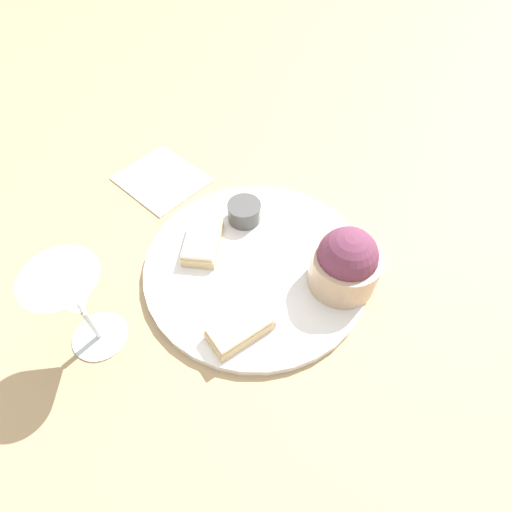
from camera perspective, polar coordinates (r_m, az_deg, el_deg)
name	(u,v)px	position (r m, az deg, el deg)	size (l,w,h in m)	color
ground_plane	(256,269)	(0.65, 0.00, -1.81)	(4.00, 4.00, 0.00)	tan
dinner_plate	(256,266)	(0.64, 0.00, -1.45)	(0.36, 0.36, 0.01)	white
salad_bowl	(346,263)	(0.60, 12.67, -1.00)	(0.10, 0.10, 0.11)	tan
sauce_ramekin	(244,211)	(0.69, -1.68, 6.45)	(0.06, 0.06, 0.03)	#4C4C4C
cheese_toast_near	(203,241)	(0.66, -7.63, 2.12)	(0.11, 0.10, 0.03)	#D1B27F
cheese_toast_far	(240,328)	(0.57, -2.28, -10.27)	(0.10, 0.07, 0.03)	#D1B27F
wine_glass	(73,298)	(0.54, -24.67, -5.47)	(0.09, 0.09, 0.15)	silver
napkin	(161,179)	(0.81, -13.36, 10.68)	(0.14, 0.16, 0.01)	beige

